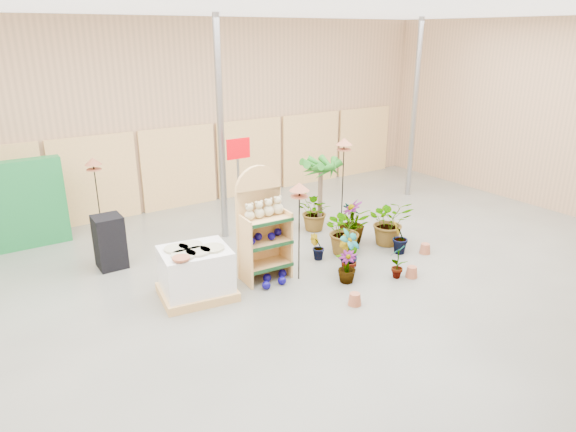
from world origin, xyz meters
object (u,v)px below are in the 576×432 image
display_shelf (261,228)px  bird_table_front (299,190)px  pallet_stack (196,273)px  potted_plant_2 (346,230)px

display_shelf → bird_table_front: 0.99m
pallet_stack → potted_plant_2: size_ratio=1.32×
display_shelf → bird_table_front: bearing=-42.1°
potted_plant_2 → display_shelf: bearing=178.8°
display_shelf → pallet_stack: bearing=-174.2°
bird_table_front → potted_plant_2: 1.88m
display_shelf → pallet_stack: (-1.30, -0.06, -0.50)m
display_shelf → bird_table_front: display_shelf is taller
display_shelf → potted_plant_2: 1.94m
display_shelf → potted_plant_2: display_shelf is taller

